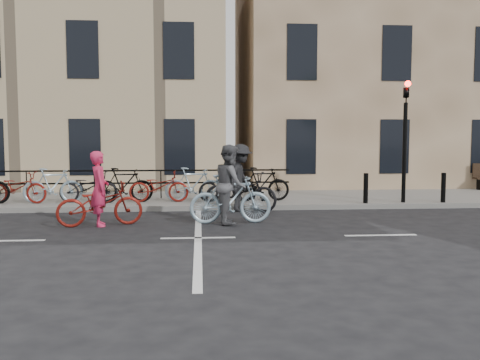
{
  "coord_description": "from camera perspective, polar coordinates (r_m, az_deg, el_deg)",
  "views": [
    {
      "loc": [
        0.04,
        -11.31,
        2.24
      ],
      "look_at": [
        1.03,
        1.65,
        1.1
      ],
      "focal_mm": 40.0,
      "sensor_mm": 36.0,
      "label": 1
    }
  ],
  "objects": [
    {
      "name": "ground",
      "position": [
        11.53,
        -4.49,
        -6.2
      ],
      "size": [
        120.0,
        120.0,
        0.0
      ],
      "primitive_type": "plane",
      "color": "black",
      "rests_on": "ground"
    },
    {
      "name": "sidewalk",
      "position": [
        17.9,
        -17.37,
        -2.16
      ],
      "size": [
        46.0,
        4.0,
        0.15
      ],
      "primitive_type": "cube",
      "color": "slate",
      "rests_on": "ground"
    },
    {
      "name": "building_east",
      "position": [
        26.2,
        16.15,
        13.4
      ],
      "size": [
        14.0,
        10.0,
        12.0
      ],
      "primitive_type": "cube",
      "color": "#997D5C",
      "rests_on": "sidewalk"
    },
    {
      "name": "traffic_light",
      "position": [
        16.82,
        17.22,
        5.51
      ],
      "size": [
        0.18,
        0.3,
        3.9
      ],
      "color": "black",
      "rests_on": "sidewalk"
    },
    {
      "name": "bollard_east",
      "position": [
        16.41,
        13.27,
        -0.86
      ],
      "size": [
        0.14,
        0.14,
        0.9
      ],
      "primitive_type": "cylinder",
      "color": "black",
      "rests_on": "sidewalk"
    },
    {
      "name": "bollard_west",
      "position": [
        17.29,
        20.87,
        -0.76
      ],
      "size": [
        0.14,
        0.14,
        0.9
      ],
      "primitive_type": "cylinder",
      "color": "black",
      "rests_on": "sidewalk"
    },
    {
      "name": "parked_bikes",
      "position": [
        16.67,
        -14.2,
        -0.63
      ],
      "size": [
        11.45,
        1.23,
        1.05
      ],
      "color": "black",
      "rests_on": "sidewalk"
    },
    {
      "name": "cyclist_pink",
      "position": [
        13.34,
        -14.73,
        -2.09
      ],
      "size": [
        2.15,
        1.21,
        1.81
      ],
      "rotation": [
        0.0,
        0.0,
        1.83
      ],
      "color": "maroon",
      "rests_on": "ground"
    },
    {
      "name": "cyclist_grey",
      "position": [
        13.22,
        -1.02,
        -1.26
      ],
      "size": [
        2.05,
        0.97,
        1.97
      ],
      "rotation": [
        0.0,
        0.0,
        1.6
      ],
      "color": "#98B4C7",
      "rests_on": "ground"
    },
    {
      "name": "cyclist_dark",
      "position": [
        15.32,
        0.05,
        -0.53
      ],
      "size": [
        2.29,
        1.56,
        1.93
      ],
      "rotation": [
        0.0,
        0.0,
        1.16
      ],
      "color": "black",
      "rests_on": "ground"
    }
  ]
}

